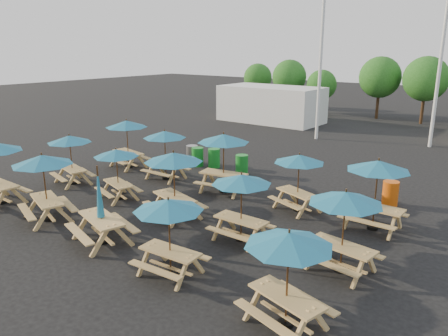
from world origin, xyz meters
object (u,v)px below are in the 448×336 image
Objects in this scene: picnic_unit_8 at (224,142)px; picnic_unit_11 at (299,162)px; picnic_unit_9 at (169,210)px; picnic_unit_12 at (289,246)px; picnic_unit_5 at (165,138)px; picnic_unit_7 at (174,161)px; picnic_unit_10 at (241,184)px; picnic_unit_13 at (345,203)px; picnic_unit_6 at (101,212)px; waste_bin_0 at (198,157)px; waste_bin_2 at (214,158)px; picnic_unit_2 at (127,127)px; picnic_unit_4 at (116,156)px; waste_bin_1 at (192,155)px; waste_bin_3 at (242,165)px; picnic_unit_1 at (70,142)px; waste_bin_4 at (390,193)px; picnic_unit_14 at (378,170)px; picnic_unit_3 at (43,164)px.

picnic_unit_11 is (3.45, -0.03, -0.28)m from picnic_unit_8.
picnic_unit_9 is 0.93× the size of picnic_unit_12.
picnic_unit_5 is 0.90× the size of picnic_unit_7.
picnic_unit_10 is 3.36m from picnic_unit_11.
picnic_unit_6 is at bearing -149.72° from picnic_unit_13.
picnic_unit_11 is at bearing -19.45° from waste_bin_0.
picnic_unit_7 is 6.95m from waste_bin_2.
picnic_unit_10 is at bearing -10.21° from picnic_unit_2.
picnic_unit_13 reaches higher than waste_bin_2.
picnic_unit_8 is at bearing 111.95° from picnic_unit_9.
picnic_unit_12 reaches higher than picnic_unit_10.
picnic_unit_4 is 2.29× the size of waste_bin_1.
waste_bin_0 is at bearing -177.64° from waste_bin_3.
picnic_unit_1 is 0.97× the size of picnic_unit_11.
picnic_unit_1 reaches higher than picnic_unit_11.
picnic_unit_8 is 2.61× the size of waste_bin_0.
picnic_unit_9 is 2.89m from picnic_unit_10.
waste_bin_4 is at bearing 50.00° from picnic_unit_4.
picnic_unit_14 is 2.50× the size of waste_bin_2.
waste_bin_4 is (5.62, 5.88, -1.57)m from picnic_unit_7.
picnic_unit_4 is at bearing -140.58° from picnic_unit_8.
waste_bin_4 is at bearing 21.89° from picnic_unit_2.
picnic_unit_13 is at bearing 34.24° from picnic_unit_3.
picnic_unit_4 is 0.93× the size of picnic_unit_11.
picnic_unit_1 is at bearing 178.55° from picnic_unit_10.
waste_bin_1 is (-7.54, 2.66, -1.37)m from picnic_unit_11.
picnic_unit_8 is 4.74m from picnic_unit_10.
picnic_unit_3 is at bearing -167.22° from picnic_unit_12.
picnic_unit_5 is at bearing 153.50° from picnic_unit_10.
picnic_unit_10 is (9.23, -0.22, -0.02)m from picnic_unit_1.
waste_bin_0 is 0.87m from waste_bin_2.
picnic_unit_3 is at bearing -125.69° from picnic_unit_8.
picnic_unit_10 is at bearing -55.89° from picnic_unit_8.
picnic_unit_13 is at bearing -20.15° from picnic_unit_5.
picnic_unit_8 is at bearing 149.94° from picnic_unit_12.
waste_bin_4 is (8.91, 8.78, -1.56)m from picnic_unit_3.
picnic_unit_5 reaches higher than waste_bin_3.
waste_bin_0 is at bearing 139.51° from picnic_unit_10.
picnic_unit_3 is 2.68× the size of waste_bin_0.
picnic_unit_14 is at bearing -17.08° from waste_bin_2.
picnic_unit_13 is 2.40× the size of waste_bin_2.
picnic_unit_5 reaches higher than waste_bin_2.
picnic_unit_5 is at bearing 172.56° from picnic_unit_8.
picnic_unit_4 is 9.57m from picnic_unit_14.
picnic_unit_3 is 1.17× the size of picnic_unit_4.
picnic_unit_14 reaches higher than picnic_unit_3.
picnic_unit_6 is at bearing -64.83° from waste_bin_1.
picnic_unit_4 is at bearing 149.43° from picnic_unit_6.
waste_bin_0 is at bearing 95.50° from picnic_unit_5.
picnic_unit_2 is 0.95× the size of picnic_unit_7.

